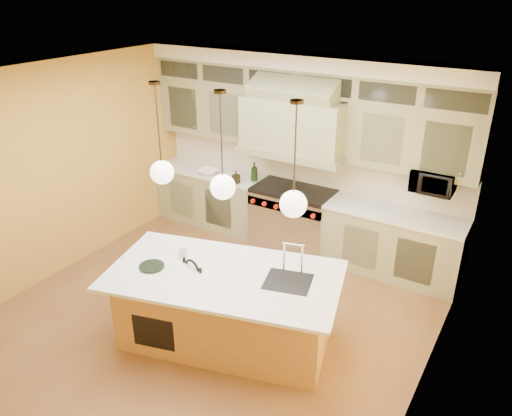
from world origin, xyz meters
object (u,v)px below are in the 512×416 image
Objects in this scene: range at (293,217)px; counter_stool at (185,298)px; kitchen_island at (227,306)px; microwave at (433,181)px.

counter_stool is (0.00, -2.63, 0.08)m from range.
kitchen_island is at bearing -80.38° from range.
microwave is (1.95, 0.11, 0.96)m from range.
microwave is at bearing 43.47° from kitchen_island.
range is 0.43× the size of kitchen_island.
counter_stool reaches higher than range.
kitchen_island is 0.48m from counter_stool.
range is 1.18× the size of counter_stool.
range is at bearing 84.78° from kitchen_island.
counter_stool is (-0.40, -0.23, 0.10)m from kitchen_island.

